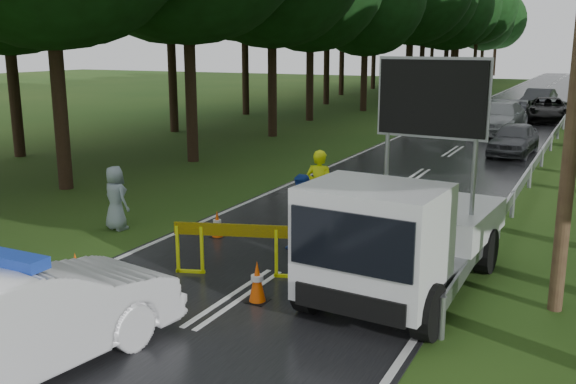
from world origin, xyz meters
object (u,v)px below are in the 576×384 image
Objects in this scene: officer at (319,189)px; barrier at (239,237)px; work_truck at (401,235)px; civilian at (304,213)px; queue_car_fourth at (539,100)px; queue_car_first at (514,139)px; queue_car_second at (499,118)px; police_sedan at (14,321)px; queue_car_third at (548,110)px.

barrier is at bearing 86.02° from officer.
civilian is (-2.64, 1.55, -0.27)m from work_truck.
queue_car_fourth is (1.58, 34.24, -0.10)m from civilian.
work_truck is 3.17m from barrier.
barrier is 3.94m from officer.
officer is 0.50× the size of queue_car_first.
officer is 0.36× the size of queue_car_second.
police_sedan is 2.07× the size of barrier.
work_truck is at bearing -96.18° from queue_car_third.
queue_car_fourth is (-1.07, 35.79, -0.37)m from work_truck.
officer is 19.97m from queue_car_second.
police_sedan is 1.29× the size of queue_car_first.
work_truck is at bearing 127.84° from officer.
queue_car_third is at bearing -100.76° from officer.
officer is (-0.00, 3.94, 0.17)m from barrier.
work_truck reaches higher than barrier.
civilian is at bearing -89.49° from queue_car_second.
queue_car_third is at bearing 94.51° from work_truck.
officer is 1.13× the size of civilian.
barrier is (-3.11, -0.45, -0.33)m from work_truck.
officer reaches higher than barrier.
queue_car_third is at bearing 76.98° from queue_car_second.
police_sedan reaches higher than queue_car_third.
queue_car_third is at bearing -86.71° from police_sedan.
work_truck reaches higher than civilian.
queue_car_first is (3.66, 21.96, -0.14)m from police_sedan.
barrier is 0.62× the size of queue_car_first.
queue_car_fourth is (-1.07, 6.00, 0.05)m from queue_car_third.
work_truck is 29.79m from queue_car_third.
barrier is 17.50m from queue_car_first.
work_truck is at bearing -82.71° from queue_car_fourth.
police_sedan is at bearing -113.98° from civilian.
queue_car_second reaches higher than queue_car_first.
police_sedan is at bearing -122.37° from work_truck.
officer is at bearing -98.58° from queue_car_first.
work_truck reaches higher than queue_car_first.
queue_car_fourth is at bearing 73.73° from civilian.
queue_car_fourth reaches higher than queue_car_third.
queue_car_fourth is at bearing 68.29° from barrier.
queue_car_first is at bearing -73.76° from queue_car_second.
police_sedan is 35.16m from queue_car_third.
civilian is 34.28m from queue_car_fourth.
queue_car_second is at bearing -87.78° from queue_car_fourth.
work_truck reaches higher than queue_car_fourth.
queue_car_third is at bearing 71.01° from civilian.
work_truck reaches higher than police_sedan.
civilian is at bearing 154.22° from work_truck.
queue_car_fourth reaches higher than queue_car_first.
police_sedan is at bearing 81.03° from officer.
work_truck is 3.14× the size of civilian.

